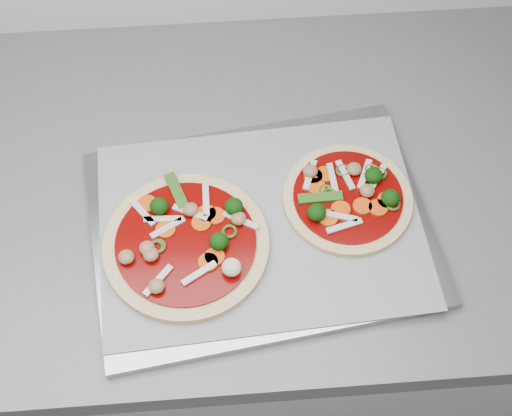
{
  "coord_description": "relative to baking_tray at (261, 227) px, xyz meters",
  "views": [
    {
      "loc": [
        0.18,
        0.76,
        1.71
      ],
      "look_at": [
        0.22,
        1.23,
        0.93
      ],
      "focal_mm": 50.0,
      "sensor_mm": 36.0,
      "label": 1
    }
  ],
  "objects": [
    {
      "name": "base_cabinet",
      "position": [
        -0.22,
        0.08,
        -0.48
      ],
      "size": [
        3.6,
        0.6,
        0.86
      ],
      "primitive_type": "cube",
      "color": "#B3B2B0",
      "rests_on": "ground"
    },
    {
      "name": "countertop",
      "position": [
        -0.22,
        0.08,
        -0.03
      ],
      "size": [
        3.6,
        0.6,
        0.04
      ],
      "primitive_type": "cube",
      "color": "slate",
      "rests_on": "base_cabinet"
    },
    {
      "name": "baking_tray",
      "position": [
        0.0,
        0.0,
        0.0
      ],
      "size": [
        0.47,
        0.37,
        0.01
      ],
      "primitive_type": "cube",
      "rotation": [
        0.0,
        0.0,
        0.13
      ],
      "color": "gray",
      "rests_on": "countertop"
    },
    {
      "name": "pizza_right",
      "position": [
        0.12,
        0.03,
        0.02
      ],
      "size": [
        0.19,
        0.19,
        0.03
      ],
      "rotation": [
        0.0,
        0.0,
        0.16
      ],
      "color": "tan",
      "rests_on": "parchment"
    },
    {
      "name": "pizza_left",
      "position": [
        -0.09,
        -0.03,
        0.02
      ],
      "size": [
        0.24,
        0.24,
        0.04
      ],
      "rotation": [
        0.0,
        0.0,
        0.16
      ],
      "color": "tan",
      "rests_on": "parchment"
    },
    {
      "name": "parchment",
      "position": [
        -0.0,
        0.0,
        0.01
      ],
      "size": [
        0.43,
        0.32,
        0.0
      ],
      "primitive_type": "cube",
      "rotation": [
        0.0,
        0.0,
        0.06
      ],
      "color": "gray",
      "rests_on": "baking_tray"
    }
  ]
}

